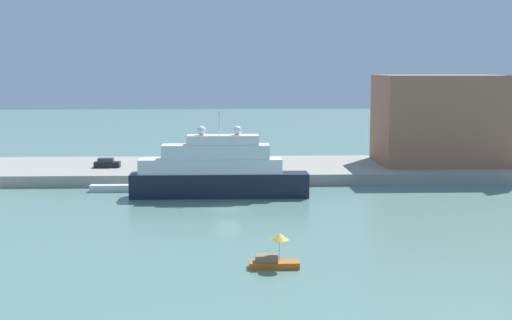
# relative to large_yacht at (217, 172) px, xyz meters

# --- Properties ---
(ground) EXTENTS (400.00, 400.00, 0.00)m
(ground) POSITION_rel_large_yacht_xyz_m (1.49, -8.08, -3.30)
(ground) COLOR slate
(quay_dock) EXTENTS (110.00, 21.62, 1.63)m
(quay_dock) POSITION_rel_large_yacht_xyz_m (1.49, 18.73, -2.49)
(quay_dock) COLOR gray
(quay_dock) RESTS_ON ground
(large_yacht) EXTENTS (23.23, 3.66, 11.24)m
(large_yacht) POSITION_rel_large_yacht_xyz_m (0.00, 0.00, 0.00)
(large_yacht) COLOR black
(large_yacht) RESTS_ON ground
(small_motorboat) EXTENTS (4.27, 1.65, 3.02)m
(small_motorboat) POSITION_rel_large_yacht_xyz_m (5.36, -33.14, -2.28)
(small_motorboat) COLOR #C66019
(small_motorboat) RESTS_ON ground
(work_barge) EXTENTS (5.89, 1.41, 0.91)m
(work_barge) POSITION_rel_large_yacht_xyz_m (-14.49, 4.52, -2.85)
(work_barge) COLOR silver
(work_barge) RESTS_ON ground
(harbor_building) EXTENTS (19.08, 14.35, 14.01)m
(harbor_building) POSITION_rel_large_yacht_xyz_m (34.97, 19.60, 5.33)
(harbor_building) COLOR #9E664C
(harbor_building) RESTS_ON quay_dock
(parked_car) EXTENTS (3.93, 1.65, 1.44)m
(parked_car) POSITION_rel_large_yacht_xyz_m (-17.15, 16.53, -1.05)
(parked_car) COLOR black
(parked_car) RESTS_ON quay_dock
(person_figure) EXTENTS (0.36, 0.36, 1.73)m
(person_figure) POSITION_rel_large_yacht_xyz_m (-11.72, 16.36, -0.87)
(person_figure) COLOR #334C8C
(person_figure) RESTS_ON quay_dock
(mooring_bollard) EXTENTS (0.48, 0.48, 0.73)m
(mooring_bollard) POSITION_rel_large_yacht_xyz_m (8.36, 9.44, -1.31)
(mooring_bollard) COLOR black
(mooring_bollard) RESTS_ON quay_dock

